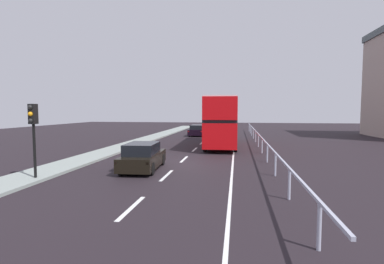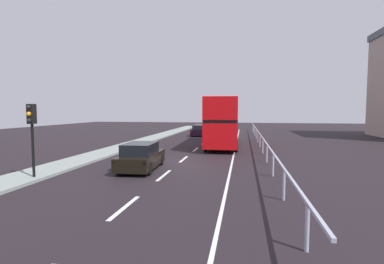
# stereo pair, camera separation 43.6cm
# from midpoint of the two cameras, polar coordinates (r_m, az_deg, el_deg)

# --- Properties ---
(ground_plane) EXTENTS (74.59, 120.00, 0.10)m
(ground_plane) POSITION_cam_midpoint_polar(r_m,az_deg,el_deg) (17.51, -3.26, -6.41)
(ground_plane) COLOR black
(near_sidewalk_kerb) EXTENTS (2.20, 80.00, 0.14)m
(near_sidewalk_kerb) POSITION_cam_midpoint_polar(r_m,az_deg,el_deg) (19.75, -21.38, -5.13)
(near_sidewalk_kerb) COLOR gray
(near_sidewalk_kerb) RESTS_ON ground
(lane_paint_markings) EXTENTS (3.31, 46.00, 0.01)m
(lane_paint_markings) POSITION_cam_midpoint_polar(r_m,az_deg,el_deg) (26.03, 4.89, -2.79)
(lane_paint_markings) COLOR silver
(lane_paint_markings) RESTS_ON ground
(bridge_side_railing) EXTENTS (0.10, 42.00, 1.16)m
(bridge_side_railing) POSITION_cam_midpoint_polar(r_m,az_deg,el_deg) (25.98, 12.42, -0.81)
(bridge_side_railing) COLOR #A9ABC0
(bridge_side_railing) RESTS_ON ground
(double_decker_bus_red) EXTENTS (2.88, 10.73, 4.30)m
(double_decker_bus_red) POSITION_cam_midpoint_polar(r_m,az_deg,el_deg) (26.17, 5.29, 2.29)
(double_decker_bus_red) COLOR red
(double_decker_bus_red) RESTS_ON ground
(hatchback_car_near) EXTENTS (1.98, 4.21, 1.45)m
(hatchback_car_near) POSITION_cam_midpoint_polar(r_m,az_deg,el_deg) (15.94, -10.43, -4.83)
(hatchback_car_near) COLOR black
(hatchback_car_near) RESTS_ON ground
(traffic_signal_pole) EXTENTS (0.30, 0.42, 3.34)m
(traffic_signal_pole) POSITION_cam_midpoint_polar(r_m,az_deg,el_deg) (14.93, -29.49, 1.63)
(traffic_signal_pole) COLOR black
(traffic_signal_pole) RESTS_ON near_sidewalk_kerb
(sedan_car_ahead) EXTENTS (1.98, 4.22, 1.39)m
(sedan_car_ahead) POSITION_cam_midpoint_polar(r_m,az_deg,el_deg) (36.45, 0.80, 0.29)
(sedan_car_ahead) COLOR black
(sedan_car_ahead) RESTS_ON ground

